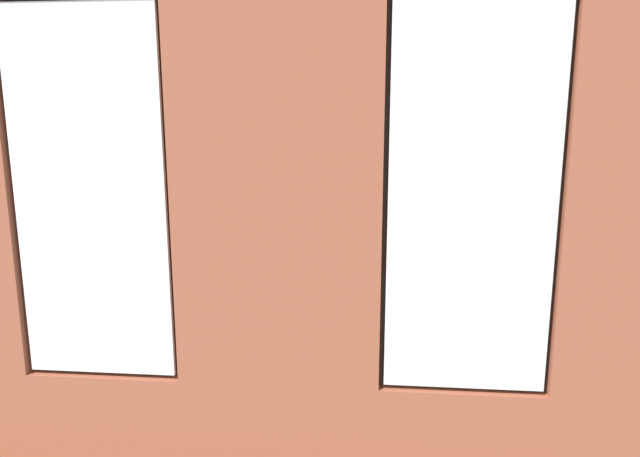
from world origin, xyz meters
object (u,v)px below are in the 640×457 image
(couch_by_window, at_px, (222,382))
(cup_ceramic, at_px, (319,268))
(remote_gray, at_px, (364,272))
(potted_plant_near_tv, at_px, (96,281))
(coffee_table, at_px, (332,280))
(tv_flatscreen, at_px, (88,234))
(potted_plant_by_left_couch, at_px, (490,264))
(potted_plant_mid_room_small, at_px, (407,282))
(potted_plant_between_couches, at_px, (409,342))
(potted_plant_foreground_right, at_px, (163,228))
(potted_plant_corner_near_left, at_px, (521,233))
(remote_black, at_px, (297,275))
(media_console, at_px, (92,281))
(couch_left, at_px, (551,297))
(papasan_chair, at_px, (255,243))
(table_plant_small, at_px, (332,266))

(couch_by_window, distance_m, cup_ceramic, 2.72)
(remote_gray, distance_m, potted_plant_near_tv, 3.02)
(coffee_table, xyz_separation_m, remote_gray, (-0.37, -0.13, 0.07))
(couch_by_window, relative_size, coffee_table, 1.38)
(tv_flatscreen, xyz_separation_m, potted_plant_by_left_couch, (-5.06, -1.07, -0.54))
(tv_flatscreen, relative_size, potted_plant_mid_room_small, 1.68)
(cup_ceramic, bearing_deg, potted_plant_between_couches, 109.13)
(potted_plant_by_left_couch, relative_size, potted_plant_foreground_right, 0.55)
(potted_plant_mid_room_small, height_order, potted_plant_corner_near_left, potted_plant_corner_near_left)
(cup_ceramic, bearing_deg, remote_black, 39.77)
(remote_gray, xyz_separation_m, media_console, (3.38, 0.09, -0.19))
(couch_left, distance_m, papasan_chair, 4.21)
(table_plant_small, relative_size, potted_plant_between_couches, 0.15)
(cup_ceramic, xyz_separation_m, papasan_chair, (1.11, -1.61, -0.08))
(potted_plant_by_left_couch, xyz_separation_m, potted_plant_between_couches, (1.31, 3.65, 0.34))
(couch_by_window, height_order, potted_plant_near_tv, potted_plant_near_tv)
(potted_plant_between_couches, xyz_separation_m, potted_plant_foreground_right, (3.45, -4.29, -0.06))
(cup_ceramic, bearing_deg, table_plant_small, 152.09)
(couch_by_window, distance_m, tv_flatscreen, 3.57)
(media_console, distance_m, potted_plant_by_left_couch, 5.17)
(couch_by_window, xyz_separation_m, potted_plant_foreground_right, (2.05, -4.33, 0.30))
(media_console, xyz_separation_m, potted_plant_corner_near_left, (-5.61, -1.76, 0.36))
(remote_gray, distance_m, media_console, 3.39)
(table_plant_small, distance_m, remote_gray, 0.41)
(media_console, bearing_deg, potted_plant_between_couches, 145.50)
(remote_gray, height_order, potted_plant_near_tv, potted_plant_near_tv)
(cup_ceramic, bearing_deg, potted_plant_foreground_right, -33.15)
(remote_gray, bearing_deg, remote_black, -159.19)
(remote_gray, relative_size, potted_plant_between_couches, 0.12)
(papasan_chair, distance_m, potted_plant_near_tv, 2.87)
(couch_by_window, xyz_separation_m, potted_plant_between_couches, (-1.40, -0.04, 0.36))
(coffee_table, distance_m, potted_plant_between_couches, 2.66)
(remote_gray, bearing_deg, tv_flatscreen, -174.37)
(papasan_chair, bearing_deg, media_console, 44.00)
(potted_plant_near_tv, bearing_deg, coffee_table, -159.63)
(table_plant_small, bearing_deg, coffee_table, -75.96)
(potted_plant_corner_near_left, bearing_deg, cup_ceramic, 31.62)
(couch_left, bearing_deg, table_plant_small, -93.73)
(remote_black, relative_size, potted_plant_corner_near_left, 0.18)
(table_plant_small, xyz_separation_m, potted_plant_foreground_right, (2.71, -1.75, 0.06))
(tv_flatscreen, relative_size, potted_plant_near_tv, 1.10)
(remote_gray, relative_size, potted_plant_near_tv, 0.20)
(potted_plant_mid_room_small, bearing_deg, cup_ceramic, 1.31)
(papasan_chair, distance_m, potted_plant_between_couches, 4.71)
(media_console, xyz_separation_m, potted_plant_foreground_right, (-0.30, -1.71, 0.35))
(coffee_table, xyz_separation_m, potted_plant_between_couches, (-0.74, 2.54, 0.29))
(couch_left, distance_m, potted_plant_corner_near_left, 2.06)
(media_console, bearing_deg, potted_plant_foreground_right, -99.94)
(remote_black, bearing_deg, potted_plant_foreground_right, -89.81)
(media_console, bearing_deg, potted_plant_near_tv, 120.12)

